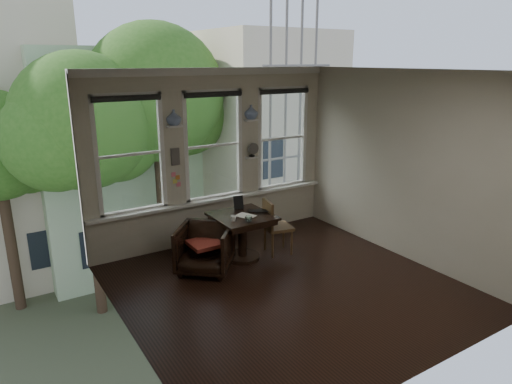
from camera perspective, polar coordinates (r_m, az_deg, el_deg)
ground at (r=6.67m, az=3.92°, el=-11.78°), size 4.50×4.50×0.00m
ceiling at (r=5.89m, az=4.50°, el=14.94°), size 4.50×4.50×0.00m
wall_back at (r=7.98m, az=-5.43°, el=4.40°), size 4.50×0.00×4.50m
wall_front at (r=4.59m, az=21.09°, el=-5.69°), size 4.50×0.00×4.50m
wall_left at (r=5.16m, az=-16.44°, el=-2.86°), size 0.00×4.50×4.50m
wall_right at (r=7.63m, az=17.98°, el=3.11°), size 0.00×4.50×4.50m
window_left at (r=7.42m, az=-15.53°, el=4.54°), size 1.10×0.12×1.90m
window_center at (r=7.94m, az=-5.46°, el=5.81°), size 1.10×0.12×1.90m
window_right at (r=8.68m, az=3.16°, el=6.75°), size 1.10×0.12×1.90m
shelf_left at (r=7.49m, az=-10.19°, el=8.10°), size 0.26×0.16×0.03m
shelf_right at (r=8.14m, az=-0.61°, el=8.99°), size 0.26×0.16×0.03m
intercom at (r=7.60m, az=-10.09°, el=4.40°), size 0.14×0.06×0.28m
sticky_notes at (r=7.69m, az=-9.98°, el=1.85°), size 0.16×0.01×0.24m
desk_fan at (r=8.22m, az=-0.52°, el=5.03°), size 0.20×0.20×0.24m
vase_left at (r=7.47m, az=-10.25°, el=9.16°), size 0.24×0.24×0.25m
vase_right at (r=8.13m, az=-0.61°, el=9.96°), size 0.24×0.24×0.25m
table at (r=7.39m, az=-1.72°, el=-5.64°), size 0.90×0.90×0.75m
armchair_left at (r=7.01m, az=-6.42°, el=-7.05°), size 1.12×1.12×0.73m
cushion_red at (r=6.98m, az=-6.44°, el=-6.43°), size 0.45×0.45×0.06m
side_chair_right at (r=7.59m, az=2.81°, el=-4.35°), size 0.50×0.50×0.92m
laptop at (r=7.35m, az=0.31°, el=-2.53°), size 0.40×0.37×0.03m
mug at (r=6.99m, az=-2.84°, el=-3.32°), size 0.09×0.09×0.08m
drinking_glass at (r=6.94m, az=-0.95°, el=-3.42°), size 0.12×0.12×0.09m
tablet at (r=7.52m, az=-2.21°, el=-1.32°), size 0.17×0.11×0.22m
papers at (r=7.22m, az=-1.30°, el=-2.98°), size 0.32×0.36×0.00m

